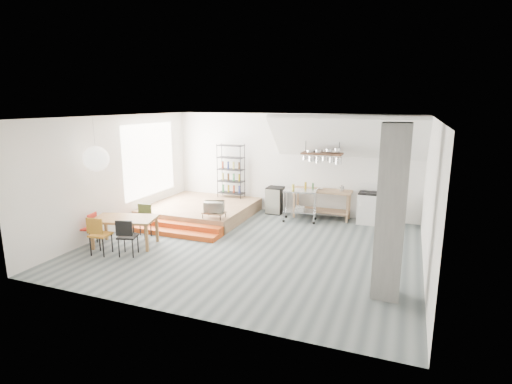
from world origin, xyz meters
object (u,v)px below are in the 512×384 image
at_px(rolling_cart, 300,201).
at_px(mini_fridge, 275,200).
at_px(dining_table, 125,221).
at_px(stove, 368,207).

bearing_deg(rolling_cart, mini_fridge, 140.60).
xyz_separation_m(dining_table, rolling_cart, (3.54, 3.64, -0.02)).
distance_m(dining_table, mini_fridge, 4.95).
bearing_deg(stove, mini_fridge, 179.14).
height_order(dining_table, mini_fridge, mini_fridge).
bearing_deg(mini_fridge, rolling_cart, -31.45).
distance_m(rolling_cart, mini_fridge, 1.18).
xyz_separation_m(stove, rolling_cart, (-1.95, -0.56, 0.15)).
relative_size(stove, rolling_cart, 1.12).
height_order(rolling_cart, mini_fridge, rolling_cart).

